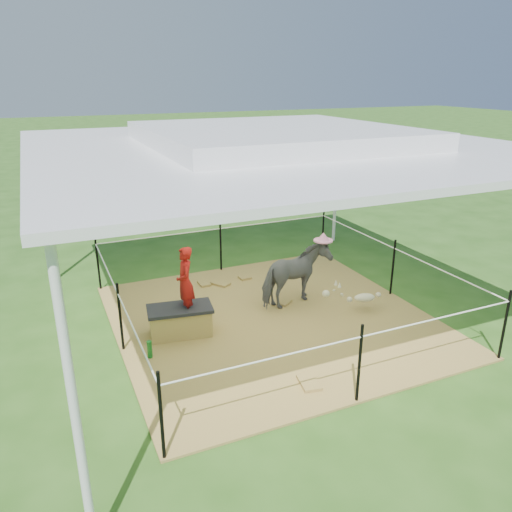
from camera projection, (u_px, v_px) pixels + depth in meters
name	position (u px, v px, depth m)	size (l,w,h in m)	color
ground	(272.00, 320.00, 7.68)	(90.00, 90.00, 0.00)	#2D5919
hay_patch	(272.00, 319.00, 7.68)	(4.60, 4.60, 0.03)	brown
canopy_tent	(274.00, 142.00, 6.76)	(6.30, 6.30, 2.90)	silver
rope_fence	(272.00, 281.00, 7.46)	(4.54, 4.54, 1.00)	black
straw_bale	(180.00, 322.00, 7.14)	(0.85, 0.43, 0.38)	#B79342
dark_cloth	(180.00, 309.00, 7.07)	(0.91, 0.47, 0.05)	black
woman	(185.00, 276.00, 6.94)	(0.37, 0.25, 1.03)	#AB1310
green_bottle	(150.00, 349.00, 6.57)	(0.07, 0.07, 0.24)	#176B1E
pony	(296.00, 275.00, 7.98)	(0.54, 1.19, 1.00)	#4E4E53
pink_hat	(297.00, 241.00, 7.78)	(0.31, 0.31, 0.14)	pink
foal	(365.00, 296.00, 7.84)	(0.91, 0.50, 0.50)	beige
trash_barrel	(316.00, 191.00, 14.28)	(0.57, 0.57, 0.88)	blue
picnic_table_near	(197.00, 191.00, 14.58)	(1.84, 1.33, 0.77)	brown
picnic_table_far	(291.00, 171.00, 17.62)	(1.77, 1.28, 0.74)	#58311E
distant_person	(222.00, 182.00, 14.91)	(0.54, 0.42, 1.11)	#3486C4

